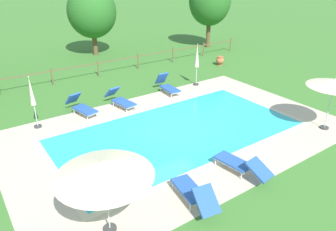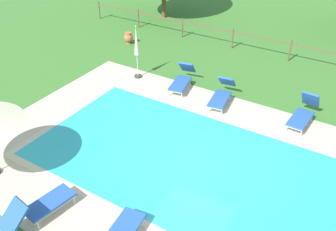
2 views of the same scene
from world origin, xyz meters
name	(u,v)px [view 2 (image 2 of 2)]	position (x,y,z in m)	size (l,w,h in m)	color
ground_plane	(192,164)	(0.00, 0.00, 0.00)	(160.00, 160.00, 0.00)	#3D752D
pool_deck_paving	(192,164)	(0.00, 0.00, 0.00)	(13.85, 8.83, 0.01)	beige
swimming_pool_water	(192,164)	(0.00, 0.00, 0.01)	(10.15, 5.14, 0.01)	#2DB7C6
pool_coping_rim	(192,164)	(0.00, 0.00, 0.01)	(10.63, 5.62, 0.01)	beige
sun_lounger_north_near_steps	(222,94)	(-0.77, 3.77, 0.38)	(0.88, 2.01, 0.91)	#2856A8
sun_lounger_north_far	(182,79)	(-2.67, 4.03, 0.39)	(0.97, 1.99, 0.94)	#2856A8
sun_lounger_north_end	(40,207)	(-2.33, -3.88, 0.38)	(0.89, 2.02, 0.90)	#2856A8
sun_lounger_south_near_corner	(303,113)	(2.26, 4.02, 0.40)	(0.72, 1.85, 1.02)	#2856A8
patio_umbrella_closed_row_west	(137,47)	(-4.77, 3.82, 1.43)	(0.32, 0.32, 2.33)	#383838
terracotta_urn_near_fence	(129,38)	(-7.38, 6.66, 0.33)	(0.46, 0.46, 0.61)	#B7663D
perimeter_fence	(291,47)	(0.35, 8.92, 0.68)	(23.33, 0.08, 1.05)	brown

